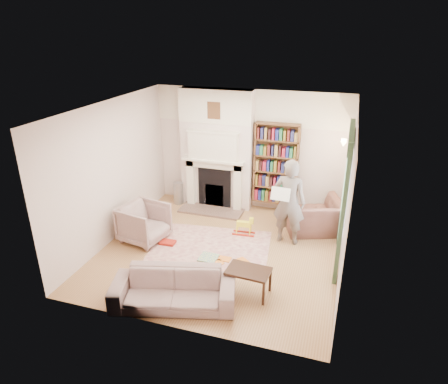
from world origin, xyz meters
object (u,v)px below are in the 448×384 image
(bookcase, at_px, (276,164))
(man_reading, at_px, (289,202))
(armchair_left, at_px, (144,223))
(sofa, at_px, (173,289))
(armchair_reading, at_px, (313,216))
(rocking_horse, at_px, (244,226))
(paraffin_heater, at_px, (178,193))
(coffee_table, at_px, (248,282))

(bookcase, bearing_deg, man_reading, -68.58)
(armchair_left, height_order, sofa, armchair_left)
(armchair_reading, distance_m, armchair_left, 3.54)
(rocking_horse, bearing_deg, paraffin_heater, 146.69)
(bookcase, xyz_separation_m, sofa, (-0.85, -3.88, -0.89))
(coffee_table, distance_m, rocking_horse, 1.98)
(bookcase, distance_m, armchair_left, 3.23)
(armchair_reading, height_order, sofa, armchair_reading)
(coffee_table, bearing_deg, rocking_horse, 111.29)
(sofa, bearing_deg, bookcase, 62.83)
(bookcase, bearing_deg, coffee_table, -86.43)
(bookcase, bearing_deg, sofa, -102.35)
(bookcase, bearing_deg, armchair_reading, -37.78)
(coffee_table, bearing_deg, bookcase, 97.88)
(armchair_reading, distance_m, paraffin_heater, 3.35)
(sofa, height_order, paraffin_heater, sofa)
(coffee_table, distance_m, paraffin_heater, 3.91)
(armchair_left, distance_m, rocking_horse, 2.06)
(armchair_left, bearing_deg, bookcase, -34.71)
(bookcase, xyz_separation_m, rocking_horse, (-0.38, -1.36, -0.97))
(bookcase, height_order, sofa, bookcase)
(bookcase, distance_m, rocking_horse, 1.71)
(rocking_horse, bearing_deg, armchair_reading, 19.18)
(armchair_left, distance_m, man_reading, 2.95)
(sofa, xyz_separation_m, paraffin_heater, (-1.48, 3.59, -0.01))
(man_reading, relative_size, coffee_table, 2.52)
(coffee_table, bearing_deg, armchair_left, 160.65)
(armchair_reading, xyz_separation_m, sofa, (-1.83, -3.12, -0.08))
(bookcase, bearing_deg, armchair_left, -136.00)
(armchair_reading, bearing_deg, sofa, 39.97)
(armchair_left, relative_size, coffee_table, 1.22)
(armchair_left, distance_m, coffee_table, 2.69)
(paraffin_heater, bearing_deg, armchair_reading, -8.22)
(sofa, bearing_deg, man_reading, 46.36)
(man_reading, xyz_separation_m, coffee_table, (-0.33, -1.89, -0.66))
(armchair_left, height_order, rocking_horse, armchair_left)
(bookcase, relative_size, coffee_table, 2.64)
(bookcase, relative_size, man_reading, 1.05)
(armchair_reading, distance_m, rocking_horse, 1.49)
(armchair_reading, bearing_deg, bookcase, -57.32)
(bookcase, relative_size, armchair_left, 2.17)
(armchair_left, bearing_deg, armchair_reading, -55.12)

